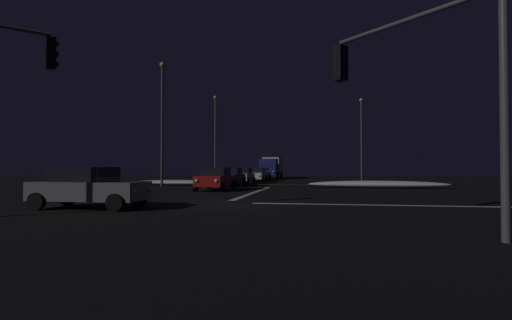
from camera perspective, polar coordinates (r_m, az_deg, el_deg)
ground at (r=17.36m, az=-4.45°, el=-6.42°), size 120.00×120.00×0.10m
stop_line_north at (r=24.72m, az=-0.17°, el=-4.73°), size 0.35×12.87×0.01m
centre_line_ns at (r=36.19m, az=2.98°, el=-3.59°), size 22.00×0.15×0.01m
crosswalk_bar_east at (r=17.18m, az=21.30°, el=-6.22°), size 12.87×0.40×0.01m
snow_bank_left_curb at (r=35.15m, az=-11.30°, el=-3.26°), size 8.60×1.50×0.47m
snow_bank_right_curb at (r=30.90m, az=17.39°, el=-3.43°), size 10.44×1.50×0.57m
sedan_red at (r=26.96m, az=-5.93°, el=-2.73°), size 2.02×4.33×1.57m
sedan_blue at (r=32.81m, az=-3.83°, el=-2.45°), size 2.02×4.33×1.57m
sedan_silver at (r=37.92m, az=-2.06°, el=-2.28°), size 2.02×4.33×1.57m
sedan_white at (r=43.88m, az=0.09°, el=-2.13°), size 2.02×4.33×1.57m
sedan_orange at (r=49.31m, az=0.77°, el=-2.02°), size 2.02×4.33×1.57m
box_truck at (r=57.21m, az=2.30°, el=-0.99°), size 2.68×8.28×3.08m
sedan_gray_crossing at (r=16.14m, az=-23.23°, el=-3.69°), size 4.33×2.02×1.57m
traffic_signal_se at (r=10.77m, az=22.24°, el=11.70°), size 3.50×3.50×5.63m
streetlamp_left_far at (r=47.88m, az=-5.97°, el=4.06°), size 0.44×0.44×10.37m
streetlamp_right_far at (r=46.29m, az=15.17°, el=3.75°), size 0.44×0.44×9.55m
streetlamp_left_near at (r=32.84m, az=-13.57°, el=6.33°), size 0.44×0.44×10.19m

